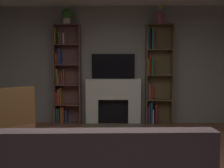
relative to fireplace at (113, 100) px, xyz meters
The scene contains 8 objects.
wall_back_accent 0.83m from the fireplace, 90.00° to the left, with size 5.75×0.06×2.74m, color gray.
fireplace is the anchor object (origin of this frame).
tv 0.79m from the fireplace, 90.00° to the left, with size 1.00×0.06×0.58m, color black.
bookshelf_left 1.24m from the fireplace, behind, with size 0.60×0.29×2.30m.
bookshelf_right 1.10m from the fireplace, ahead, with size 0.60×0.28×2.30m.
potted_plant 2.20m from the fireplace, behind, with size 0.25×0.25×0.35m.
vase_with_flowers 2.15m from the fireplace, ahead, with size 0.15×0.15×0.42m.
armchair 2.55m from the fireplace, 126.13° to the right, with size 0.80×0.81×1.06m.
Camera 1 is at (0.06, -2.60, 1.39)m, focal length 39.01 mm.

